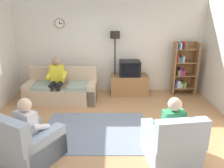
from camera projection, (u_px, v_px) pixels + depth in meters
ground_plane at (108, 132)px, 4.69m from camera, size 12.00×12.00×0.00m
back_wall_assembly at (109, 47)px, 6.79m from camera, size 6.20×0.17×2.70m
couch at (62, 90)px, 6.23m from camera, size 1.91×0.90×0.90m
tv_stand at (129, 85)px, 6.74m from camera, size 1.10×0.56×0.58m
tv at (130, 68)px, 6.55m from camera, size 0.60×0.49×0.44m
bookshelf at (183, 68)px, 6.65m from camera, size 0.68×0.36×1.56m
floor_lamp at (115, 45)px, 6.47m from camera, size 0.28×0.28×1.85m
armchair_near_window at (29, 145)px, 3.73m from camera, size 1.14×1.17×0.90m
armchair_near_bookshelf at (171, 144)px, 3.75m from camera, size 0.92×0.99×0.90m
area_rug at (95, 131)px, 4.72m from camera, size 2.20×1.70×0.01m
person_on_couch at (56, 78)px, 6.01m from camera, size 0.51×0.54×1.24m
person_in_left_armchair at (32, 126)px, 3.70m from camera, size 0.61×0.63×1.12m
person_in_right_armchair at (170, 125)px, 3.74m from camera, size 0.55×0.58×1.12m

